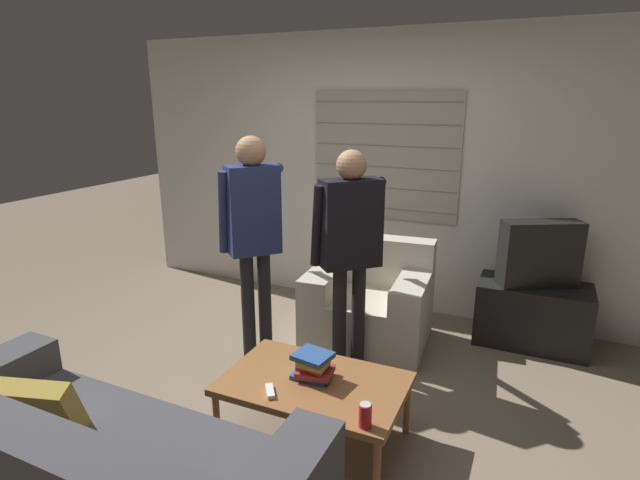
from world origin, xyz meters
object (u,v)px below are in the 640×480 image
Objects in this scene: spare_remote at (270,391)px; book_stack at (313,366)px; coffee_table at (314,386)px; soda_can at (365,415)px; armchair_beige at (370,303)px; person_left_standing at (253,223)px; person_right_standing at (350,236)px; tv at (540,254)px.

book_stack is at bearing 21.04° from spare_remote.
soda_can reaches higher than coffee_table.
person_left_standing is at bearing 38.57° from armchair_beige.
soda_can is at bearing -34.93° from book_stack.
coffee_table is 0.27m from spare_remote.
armchair_beige reaches higher than book_stack.
person_left_standing is 1.05× the size of person_right_standing.
person_right_standing is (0.01, -0.53, 0.71)m from armchair_beige.
person_right_standing is at bearing 87.17° from armchair_beige.
person_right_standing is at bearing 96.85° from book_stack.
tv is (1.24, 0.46, 0.45)m from armchair_beige.
spare_remote is (-0.04, -1.59, 0.08)m from armchair_beige.
person_right_standing reaches higher than coffee_table.
tv is at bearing 58.74° from coffee_table.
armchair_beige is 1.40m from tv.
armchair_beige is 1.37m from book_stack.
spare_remote is (-0.57, 0.06, -0.05)m from soda_can.
book_stack is (0.10, -0.82, -0.56)m from person_right_standing.
tv is 2.25m from soda_can.
person_right_standing is (-1.23, -0.99, 0.26)m from tv.
tv is at bearing 22.30° from spare_remote.
spare_remote is at bearing 30.58° from tv.
soda_can reaches higher than spare_remote.
coffee_table is 1.08m from person_right_standing.
person_left_standing is at bearing 140.87° from soda_can.
person_left_standing is 1.33m from spare_remote.
person_left_standing reaches higher than soda_can.
tv is 4.92× the size of spare_remote.
person_right_standing is at bearing -38.60° from person_left_standing.
person_left_standing is at bearing 138.87° from book_stack.
coffee_table is 4.19× the size of book_stack.
armchair_beige is at bearing 95.24° from coffee_table.
soda_can is (0.40, -0.27, 0.10)m from coffee_table.
coffee_table is 0.61× the size of person_left_standing.
soda_can is (-0.71, -2.11, -0.32)m from tv.
person_left_standing reaches higher than person_right_standing.
book_stack is at bearing 30.74° from tv.
soda_can is 0.98× the size of spare_remote.
person_left_standing reaches higher than coffee_table.
person_right_standing is at bearing 114.86° from soda_can.
spare_remote is at bearing -128.28° from coffee_table.
tv is at bearing -163.70° from armchair_beige.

